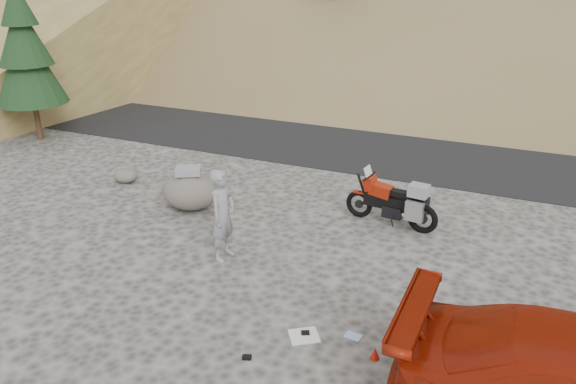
{
  "coord_description": "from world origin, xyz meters",
  "views": [
    {
      "loc": [
        3.61,
        -8.58,
        5.67
      ],
      "look_at": [
        -0.75,
        1.48,
        1.0
      ],
      "focal_mm": 35.0,
      "sensor_mm": 36.0,
      "label": 1
    }
  ],
  "objects": [
    {
      "name": "gear_white_cloth",
      "position": [
        0.91,
        -1.7,
        0.01
      ],
      "size": [
        0.61,
        0.6,
        0.02
      ],
      "primitive_type": "cube",
      "rotation": [
        0.0,
        0.0,
        0.6
      ],
      "color": "white",
      "rests_on": "ground"
    },
    {
      "name": "gear_glove_a",
      "position": [
        0.32,
        -2.54,
        0.02
      ],
      "size": [
        0.17,
        0.14,
        0.04
      ],
      "primitive_type": "cube",
      "rotation": [
        0.0,
        0.0,
        0.37
      ],
      "color": "black",
      "rests_on": "ground"
    },
    {
      "name": "gear_blue_cloth",
      "position": [
        1.64,
        -1.39,
        0.01
      ],
      "size": [
        0.28,
        0.22,
        0.01
      ],
      "primitive_type": "cube",
      "rotation": [
        0.0,
        0.0,
        -0.11
      ],
      "color": "#9ABCEE",
      "rests_on": "ground"
    },
    {
      "name": "gear_bottle",
      "position": [
        3.1,
        -1.73,
        0.1
      ],
      "size": [
        0.08,
        0.08,
        0.2
      ],
      "primitive_type": "cylinder",
      "rotation": [
        0.0,
        0.0,
        0.09
      ],
      "color": "#193498",
      "rests_on": "ground"
    },
    {
      "name": "man",
      "position": [
        -1.52,
        0.03,
        0.0
      ],
      "size": [
        0.47,
        0.7,
        1.89
      ],
      "primitive_type": "imported",
      "rotation": [
        0.0,
        0.0,
        1.54
      ],
      "color": "gray",
      "rests_on": "ground"
    },
    {
      "name": "small_rock",
      "position": [
        -5.96,
        2.54,
        0.19
      ],
      "size": [
        0.78,
        0.73,
        0.39
      ],
      "rotation": [
        0.0,
        0.0,
        -0.28
      ],
      "color": "#5B554E",
      "rests_on": "ground"
    },
    {
      "name": "boulder",
      "position": [
        -3.45,
        1.81,
        0.46
      ],
      "size": [
        1.62,
        1.48,
        1.06
      ],
      "rotation": [
        0.0,
        0.0,
        0.28
      ],
      "color": "#5B554E",
      "rests_on": "ground"
    },
    {
      "name": "road",
      "position": [
        0.0,
        9.0,
        0.0
      ],
      "size": [
        120.0,
        7.0,
        0.05
      ],
      "primitive_type": "cube",
      "color": "black",
      "rests_on": "ground"
    },
    {
      "name": "gear_funnel",
      "position": [
        2.1,
        -1.78,
        0.1
      ],
      "size": [
        0.17,
        0.17,
        0.2
      ],
      "primitive_type": "cone",
      "rotation": [
        0.0,
        0.0,
        0.14
      ],
      "color": "red",
      "rests_on": "ground"
    },
    {
      "name": "ground",
      "position": [
        0.0,
        0.0,
        0.0
      ],
      "size": [
        140.0,
        140.0,
        0.0
      ],
      "primitive_type": "plane",
      "color": "#3C3937",
      "rests_on": "ground"
    },
    {
      "name": "gear_glove_b",
      "position": [
        0.91,
        -1.64,
        0.02
      ],
      "size": [
        0.16,
        0.15,
        0.04
      ],
      "primitive_type": "cube",
      "rotation": [
        0.0,
        0.0,
        0.44
      ],
      "color": "black",
      "rests_on": "ground"
    },
    {
      "name": "conifer_verge",
      "position": [
        -11.0,
        4.5,
        2.89
      ],
      "size": [
        2.2,
        2.2,
        5.04
      ],
      "color": "#3B2215",
      "rests_on": "ground"
    },
    {
      "name": "motorcycle",
      "position": [
        1.28,
        2.82,
        0.56
      ],
      "size": [
        2.19,
        0.81,
        1.3
      ],
      "rotation": [
        0.0,
        0.0,
        -0.14
      ],
      "color": "black",
      "rests_on": "ground"
    }
  ]
}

